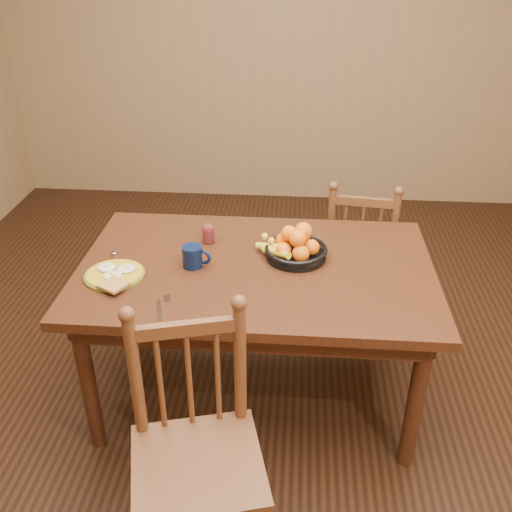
# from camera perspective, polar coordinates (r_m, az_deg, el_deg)

# --- Properties ---
(room) EXTENTS (4.52, 5.02, 2.72)m
(room) POSITION_cam_1_polar(r_m,az_deg,el_deg) (2.33, 0.00, 11.83)
(room) COLOR black
(room) RESTS_ON ground
(dining_table) EXTENTS (1.60, 1.00, 0.75)m
(dining_table) POSITION_cam_1_polar(r_m,az_deg,el_deg) (2.62, 0.00, -2.56)
(dining_table) COLOR black
(dining_table) RESTS_ON ground
(chair_far) EXTENTS (0.45, 0.44, 0.90)m
(chair_far) POSITION_cam_1_polar(r_m,az_deg,el_deg) (3.36, 10.28, 0.25)
(chair_far) COLOR #512F18
(chair_far) RESTS_ON ground
(chair_near) EXTENTS (0.55, 0.53, 0.99)m
(chair_near) POSITION_cam_1_polar(r_m,az_deg,el_deg) (2.12, -6.00, -18.96)
(chair_near) COLOR #512F18
(chair_near) RESTS_ON ground
(breakfast_plate) EXTENTS (0.26, 0.31, 0.04)m
(breakfast_plate) POSITION_cam_1_polar(r_m,az_deg,el_deg) (2.56, -13.96, -1.82)
(breakfast_plate) COLOR #59601E
(breakfast_plate) RESTS_ON dining_table
(fork) EXTENTS (0.06, 0.18, 0.00)m
(fork) POSITION_cam_1_polar(r_m,az_deg,el_deg) (2.33, -9.35, -4.91)
(fork) COLOR silver
(fork) RESTS_ON dining_table
(spoon) EXTENTS (0.05, 0.16, 0.01)m
(spoon) POSITION_cam_1_polar(r_m,az_deg,el_deg) (2.74, -14.06, 0.12)
(spoon) COLOR silver
(spoon) RESTS_ON dining_table
(coffee_mug) EXTENTS (0.13, 0.09, 0.10)m
(coffee_mug) POSITION_cam_1_polar(r_m,az_deg,el_deg) (2.56, -6.28, -0.04)
(coffee_mug) COLOR black
(coffee_mug) RESTS_ON dining_table
(juice_glass) EXTENTS (0.06, 0.06, 0.09)m
(juice_glass) POSITION_cam_1_polar(r_m,az_deg,el_deg) (2.76, -4.79, 2.17)
(juice_glass) COLOR silver
(juice_glass) RESTS_ON dining_table
(fruit_bowl) EXTENTS (0.32, 0.29, 0.17)m
(fruit_bowl) POSITION_cam_1_polar(r_m,az_deg,el_deg) (2.62, 3.92, 0.92)
(fruit_bowl) COLOR black
(fruit_bowl) RESTS_ON dining_table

